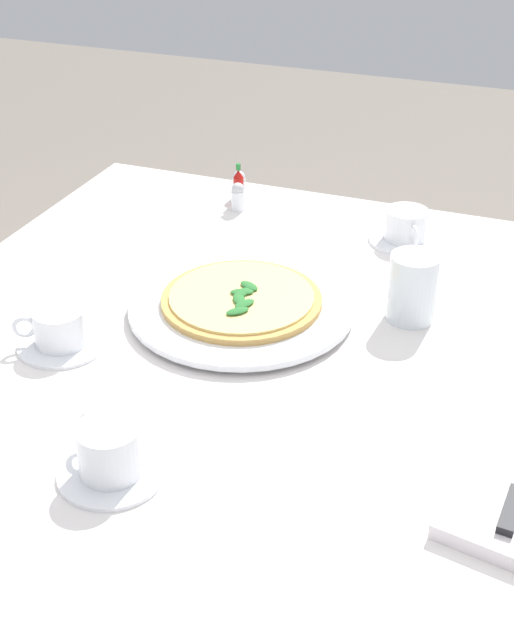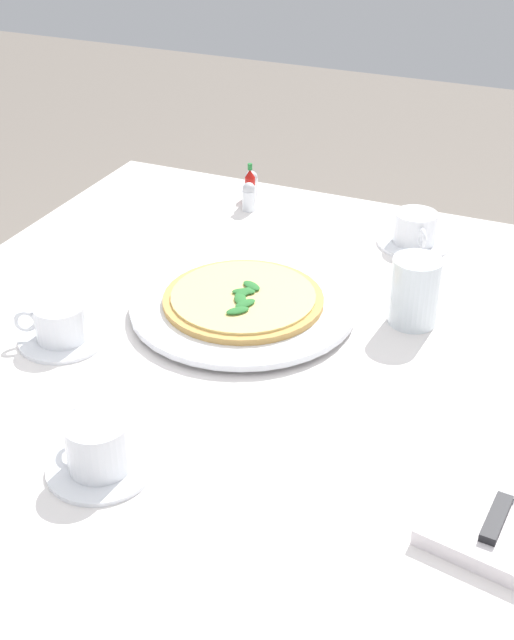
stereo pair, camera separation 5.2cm
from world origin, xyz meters
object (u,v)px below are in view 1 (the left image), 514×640
object	(u,v)px
pizza	(242,299)
water_glass_back_corner	(412,290)
coffee_cup_far_left	(406,227)
coffee_cup_right_edge	(110,453)
pepper_shaker	(238,198)
pizza_plate	(242,307)
salt_shaker	(239,186)
coffee_cup_near_left	(60,330)
hot_sauce_bottle	(239,188)

from	to	relation	value
pizza	water_glass_back_corner	distance (m)	0.26
coffee_cup_far_left	coffee_cup_right_edge	distance (m)	0.76
coffee_cup_far_left	pepper_shaker	world-z (taller)	coffee_cup_far_left
pizza_plate	coffee_cup_far_left	distance (m)	0.38
pizza_plate	salt_shaker	xyz separation A→B (m)	(0.41, 0.17, 0.01)
coffee_cup_near_left	salt_shaker	size ratio (longest dim) A/B	2.31
pizza_plate	hot_sauce_bottle	world-z (taller)	hot_sauce_bottle
salt_shaker	pizza_plate	bearing A→B (deg)	-157.62
coffee_cup_right_edge	water_glass_back_corner	world-z (taller)	water_glass_back_corner
pizza	hot_sauce_bottle	xyz separation A→B (m)	(0.39, 0.16, 0.01)
salt_shaker	pepper_shaker	size ratio (longest dim) A/B	1.00
pizza_plate	coffee_cup_right_edge	size ratio (longest dim) A/B	2.69
pizza	pepper_shaker	size ratio (longest dim) A/B	4.41
coffee_cup_near_left	coffee_cup_far_left	distance (m)	0.65
pizza_plate	hot_sauce_bottle	distance (m)	0.42
pepper_shaker	coffee_cup_near_left	bearing A→B (deg)	173.62
coffee_cup_right_edge	water_glass_back_corner	bearing A→B (deg)	-27.74
pizza	salt_shaker	size ratio (longest dim) A/B	4.41
pizza	water_glass_back_corner	world-z (taller)	water_glass_back_corner
coffee_cup_far_left	coffee_cup_right_edge	world-z (taller)	coffee_cup_right_edge
coffee_cup_near_left	salt_shaker	xyz separation A→B (m)	(0.59, -0.04, -0.00)
pizza	coffee_cup_near_left	bearing A→B (deg)	130.61
coffee_cup_near_left	coffee_cup_right_edge	bearing A→B (deg)	-136.95
coffee_cup_right_edge	salt_shaker	bearing A→B (deg)	11.46
salt_shaker	pepper_shaker	bearing A→B (deg)	-160.35
water_glass_back_corner	pepper_shaker	size ratio (longest dim) A/B	1.89
water_glass_back_corner	pepper_shaker	distance (m)	0.49
pizza	hot_sauce_bottle	bearing A→B (deg)	22.58
pizza	coffee_cup_near_left	world-z (taller)	coffee_cup_near_left
coffee_cup_near_left	salt_shaker	distance (m)	0.60
coffee_cup_near_left	pepper_shaker	size ratio (longest dim) A/B	2.31
pizza_plate	water_glass_back_corner	bearing A→B (deg)	-72.42
coffee_cup_near_left	pepper_shaker	bearing A→B (deg)	-6.38
coffee_cup_far_left	salt_shaker	distance (m)	0.36
salt_shaker	water_glass_back_corner	bearing A→B (deg)	-128.82
pizza	hot_sauce_bottle	world-z (taller)	hot_sauce_bottle
water_glass_back_corner	salt_shaker	xyz separation A→B (m)	(0.34, 0.42, -0.02)
pizza	pepper_shaker	bearing A→B (deg)	22.80
pizza	pizza_plate	bearing A→B (deg)	27.54
pizza	coffee_cup_near_left	distance (m)	0.28
water_glass_back_corner	pizza_plate	bearing A→B (deg)	107.58
pizza	coffee_cup_right_edge	distance (m)	0.40
pizza_plate	pepper_shaker	world-z (taller)	pepper_shaker
coffee_cup_far_left	water_glass_back_corner	world-z (taller)	water_glass_back_corner
water_glass_back_corner	hot_sauce_bottle	distance (m)	0.51
coffee_cup_right_edge	water_glass_back_corner	xyz separation A→B (m)	(0.48, -0.25, 0.02)
pizza_plate	salt_shaker	bearing A→B (deg)	22.38
hot_sauce_bottle	coffee_cup_far_left	bearing A→B (deg)	-97.99
coffee_cup_right_edge	salt_shaker	xyz separation A→B (m)	(0.81, 0.17, -0.01)
water_glass_back_corner	coffee_cup_near_left	bearing A→B (deg)	119.54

